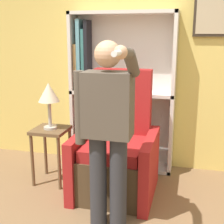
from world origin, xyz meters
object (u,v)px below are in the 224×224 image
armchair (117,156)px  side_table (51,140)px  person_standing (107,127)px  table_lamp (49,95)px  bookcase (110,95)px

armchair → side_table: (-0.78, 0.02, 0.10)m
person_standing → side_table: size_ratio=2.54×
person_standing → armchair: bearing=96.8°
side_table → table_lamp: table_lamp is taller
person_standing → side_table: bearing=141.2°
armchair → person_standing: person_standing is taller
bookcase → side_table: size_ratio=3.01×
person_standing → side_table: person_standing is taller
table_lamp → bookcase: bearing=50.7°
person_standing → table_lamp: 1.10m
side_table → table_lamp: 0.53m
armchair → side_table: size_ratio=2.03×
armchair → person_standing: (0.08, -0.67, 0.53)m
bookcase → armchair: (0.25, -0.67, -0.54)m
armchair → table_lamp: (-0.78, 0.02, 0.63)m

